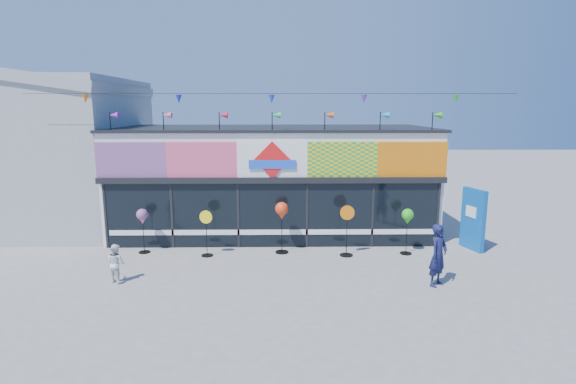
{
  "coord_description": "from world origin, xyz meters",
  "views": [
    {
      "loc": [
        0.32,
        -11.84,
        4.86
      ],
      "look_at": [
        0.52,
        2.0,
        2.24
      ],
      "focal_mm": 28.0,
      "sensor_mm": 36.0,
      "label": 1
    }
  ],
  "objects_px": {
    "spinner_1": "(206,232)",
    "adult_man": "(438,255)",
    "child": "(116,263)",
    "blue_sign": "(473,219)",
    "spinner_4": "(408,218)",
    "spinner_2": "(282,212)",
    "spinner_0": "(142,218)",
    "spinner_3": "(347,229)"
  },
  "relations": [
    {
      "from": "blue_sign",
      "to": "spinner_3",
      "type": "distance_m",
      "value": 4.49
    },
    {
      "from": "spinner_4",
      "to": "adult_man",
      "type": "height_order",
      "value": "adult_man"
    },
    {
      "from": "spinner_0",
      "to": "adult_man",
      "type": "xyz_separation_m",
      "value": [
        8.97,
        -2.98,
        -0.35
      ]
    },
    {
      "from": "blue_sign",
      "to": "spinner_0",
      "type": "bearing_deg",
      "value": 163.86
    },
    {
      "from": "spinner_2",
      "to": "child",
      "type": "distance_m",
      "value": 5.38
    },
    {
      "from": "spinner_1",
      "to": "spinner_2",
      "type": "height_order",
      "value": "spinner_2"
    },
    {
      "from": "spinner_1",
      "to": "spinner_3",
      "type": "distance_m",
      "value": 4.63
    },
    {
      "from": "adult_man",
      "to": "child",
      "type": "height_order",
      "value": "adult_man"
    },
    {
      "from": "blue_sign",
      "to": "spinner_4",
      "type": "xyz_separation_m",
      "value": [
        -2.41,
        -0.47,
        0.17
      ]
    },
    {
      "from": "spinner_4",
      "to": "blue_sign",
      "type": "bearing_deg",
      "value": 11.13
    },
    {
      "from": "spinner_1",
      "to": "spinner_3",
      "type": "relative_size",
      "value": 0.91
    },
    {
      "from": "spinner_4",
      "to": "spinner_3",
      "type": "bearing_deg",
      "value": -175.51
    },
    {
      "from": "spinner_4",
      "to": "spinner_0",
      "type": "bearing_deg",
      "value": 178.32
    },
    {
      "from": "spinner_1",
      "to": "spinner_4",
      "type": "height_order",
      "value": "spinner_4"
    },
    {
      "from": "spinner_1",
      "to": "adult_man",
      "type": "relative_size",
      "value": 0.89
    },
    {
      "from": "adult_man",
      "to": "spinner_4",
      "type": "bearing_deg",
      "value": 50.25
    },
    {
      "from": "spinner_0",
      "to": "spinner_4",
      "type": "relative_size",
      "value": 0.98
    },
    {
      "from": "spinner_1",
      "to": "spinner_2",
      "type": "distance_m",
      "value": 2.57
    },
    {
      "from": "spinner_1",
      "to": "child",
      "type": "relative_size",
      "value": 1.4
    },
    {
      "from": "spinner_1",
      "to": "adult_man",
      "type": "height_order",
      "value": "adult_man"
    },
    {
      "from": "spinner_2",
      "to": "adult_man",
      "type": "height_order",
      "value": "spinner_2"
    },
    {
      "from": "spinner_0",
      "to": "spinner_4",
      "type": "xyz_separation_m",
      "value": [
        8.86,
        -0.26,
        0.03
      ]
    },
    {
      "from": "spinner_4",
      "to": "child",
      "type": "relative_size",
      "value": 1.41
    },
    {
      "from": "blue_sign",
      "to": "adult_man",
      "type": "relative_size",
      "value": 1.23
    },
    {
      "from": "spinner_2",
      "to": "adult_man",
      "type": "relative_size",
      "value": 1.01
    },
    {
      "from": "blue_sign",
      "to": "spinner_1",
      "type": "distance_m",
      "value": 9.1
    },
    {
      "from": "spinner_1",
      "to": "spinner_4",
      "type": "xyz_separation_m",
      "value": [
        6.67,
        0.12,
        0.43
      ]
    },
    {
      "from": "spinner_4",
      "to": "adult_man",
      "type": "distance_m",
      "value": 2.75
    },
    {
      "from": "spinner_1",
      "to": "adult_man",
      "type": "xyz_separation_m",
      "value": [
        6.78,
        -2.61,
        0.05
      ]
    },
    {
      "from": "spinner_0",
      "to": "spinner_3",
      "type": "xyz_separation_m",
      "value": [
        6.83,
        -0.42,
        -0.32
      ]
    },
    {
      "from": "spinner_1",
      "to": "child",
      "type": "xyz_separation_m",
      "value": [
        -2.19,
        -2.22,
        -0.27
      ]
    },
    {
      "from": "spinner_3",
      "to": "spinner_1",
      "type": "bearing_deg",
      "value": 179.47
    },
    {
      "from": "spinner_0",
      "to": "spinner_2",
      "type": "xyz_separation_m",
      "value": [
        4.68,
        -0.07,
        0.18
      ]
    },
    {
      "from": "spinner_2",
      "to": "spinner_3",
      "type": "height_order",
      "value": "spinner_2"
    },
    {
      "from": "adult_man",
      "to": "blue_sign",
      "type": "bearing_deg",
      "value": 12.27
    },
    {
      "from": "spinner_1",
      "to": "adult_man",
      "type": "distance_m",
      "value": 7.26
    },
    {
      "from": "spinner_0",
      "to": "spinner_1",
      "type": "distance_m",
      "value": 2.26
    },
    {
      "from": "spinner_3",
      "to": "spinner_2",
      "type": "bearing_deg",
      "value": 170.76
    },
    {
      "from": "spinner_3",
      "to": "spinner_4",
      "type": "distance_m",
      "value": 2.07
    },
    {
      "from": "spinner_3",
      "to": "child",
      "type": "xyz_separation_m",
      "value": [
        -6.82,
        -2.17,
        -0.35
      ]
    },
    {
      "from": "blue_sign",
      "to": "spinner_2",
      "type": "relative_size",
      "value": 1.22
    },
    {
      "from": "spinner_4",
      "to": "adult_man",
      "type": "xyz_separation_m",
      "value": [
        0.11,
        -2.72,
        -0.38
      ]
    }
  ]
}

